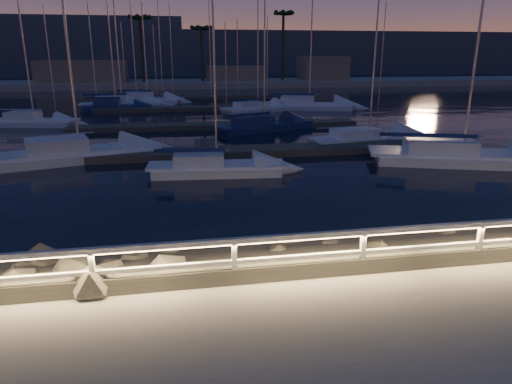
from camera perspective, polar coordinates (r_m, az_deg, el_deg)
ground at (r=10.82m, az=8.05°, el=-10.22°), size 400.00×400.00×0.00m
harbor_water at (r=40.89m, az=-5.61°, el=8.53°), size 400.00×440.00×0.60m
guard_rail at (r=10.47m, az=7.86°, el=-6.48°), size 44.11×0.12×1.06m
riprap at (r=12.40m, az=11.94°, el=-7.65°), size 34.55×2.67×1.39m
floating_docks at (r=42.08m, az=-5.78°, el=9.54°), size 22.00×36.00×0.40m
far_shore at (r=83.36m, az=-8.19°, el=13.52°), size 160.00×14.00×5.20m
palm_left at (r=81.45m, az=-14.34°, el=20.05°), size 3.00×3.00×11.20m
palm_center at (r=82.38m, az=-6.86°, el=19.44°), size 3.00×3.00×9.70m
palm_right at (r=83.58m, az=3.44°, el=21.03°), size 3.00×3.00×12.20m
distant_hills at (r=144.08m, az=-18.36°, el=15.98°), size 230.00×37.50×18.00m
sailboat_b at (r=21.82m, az=-5.40°, el=3.25°), size 6.62×2.49×11.03m
sailboat_d at (r=26.18m, az=23.86°, el=4.31°), size 9.84×5.64×16.08m
sailboat_e at (r=40.72m, az=-26.18°, el=7.99°), size 6.97×3.30×11.53m
sailboat_f at (r=26.33m, az=-21.67°, el=4.64°), size 8.65×4.73×14.22m
sailboat_g at (r=34.48m, az=0.73°, el=8.38°), size 7.93×4.93×13.08m
sailboat_h at (r=29.89m, az=13.58°, el=6.57°), size 8.02×3.59×13.11m
sailboat_i at (r=48.82m, az=-17.30°, el=10.14°), size 6.77×2.22×11.49m
sailboat_j at (r=50.90m, az=-16.67°, el=10.49°), size 8.69×3.29×14.47m
sailboat_k at (r=48.46m, az=6.33°, el=10.80°), size 9.73×5.47×15.95m
sailboat_l at (r=45.93m, az=-0.01°, el=10.48°), size 7.86×4.80×12.90m
sailboat_n at (r=55.82m, az=-13.58°, el=11.21°), size 8.44×4.58×13.86m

